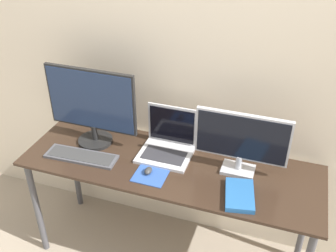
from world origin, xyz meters
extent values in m
cube|color=beige|center=(0.00, 0.64, 1.25)|extent=(7.00, 0.05, 2.50)
cube|color=#332319|center=(0.00, 0.29, 0.75)|extent=(1.75, 0.57, 0.02)
cylinder|color=#47474C|center=(-0.82, 0.05, 0.37)|extent=(0.04, 0.04, 0.74)
cylinder|color=#47474C|center=(-0.82, 0.52, 0.37)|extent=(0.04, 0.04, 0.74)
cylinder|color=#47474C|center=(0.82, 0.52, 0.37)|extent=(0.04, 0.04, 0.74)
cylinder|color=black|center=(-0.52, 0.36, 0.77)|extent=(0.22, 0.22, 0.02)
cylinder|color=black|center=(-0.52, 0.36, 0.83)|extent=(0.04, 0.04, 0.10)
cube|color=black|center=(-0.52, 0.36, 1.06)|extent=(0.57, 0.02, 0.39)
cube|color=#1E2D4C|center=(-0.52, 0.35, 1.06)|extent=(0.54, 0.01, 0.37)
cube|color=#B2B2B7|center=(0.39, 0.36, 0.77)|extent=(0.18, 0.13, 0.02)
cylinder|color=#B2B2B7|center=(0.39, 0.36, 0.82)|extent=(0.04, 0.04, 0.08)
cube|color=#B2B2B7|center=(0.39, 0.36, 0.99)|extent=(0.51, 0.02, 0.28)
cube|color=black|center=(0.39, 0.35, 0.99)|extent=(0.49, 0.01, 0.26)
cube|color=silver|center=(-0.05, 0.36, 0.77)|extent=(0.31, 0.26, 0.02)
cube|color=#2D2D33|center=(-0.05, 0.34, 0.78)|extent=(0.25, 0.14, 0.00)
cube|color=silver|center=(-0.05, 0.49, 0.90)|extent=(0.31, 0.01, 0.25)
cube|color=black|center=(-0.05, 0.48, 0.90)|extent=(0.28, 0.01, 0.22)
cube|color=#4C4C51|center=(-0.52, 0.18, 0.77)|extent=(0.44, 0.15, 0.02)
cube|color=#383838|center=(-0.52, 0.18, 0.78)|extent=(0.40, 0.13, 0.00)
cube|color=#2D519E|center=(-0.07, 0.18, 0.76)|extent=(0.18, 0.21, 0.00)
ellipsoid|color=#333333|center=(-0.09, 0.17, 0.78)|extent=(0.04, 0.06, 0.03)
cube|color=#235B9E|center=(0.43, 0.14, 0.77)|extent=(0.19, 0.26, 0.03)
cube|color=white|center=(0.43, 0.14, 0.77)|extent=(0.18, 0.26, 0.02)
camera|label=1|loc=(0.58, -1.43, 2.17)|focal=42.00mm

